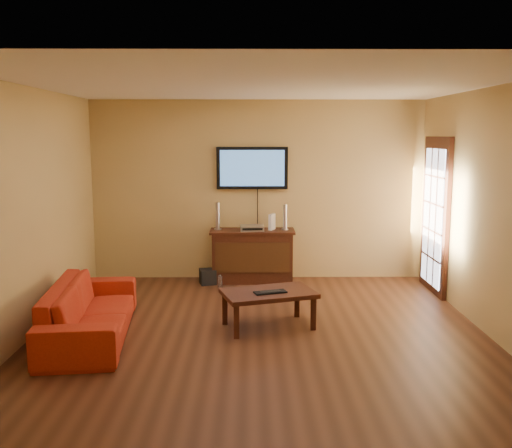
{
  "coord_description": "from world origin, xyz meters",
  "views": [
    {
      "loc": [
        -0.11,
        -6.1,
        2.18
      ],
      "look_at": [
        -0.04,
        0.8,
        1.1
      ],
      "focal_mm": 40.0,
      "sensor_mm": 36.0,
      "label": 1
    }
  ],
  "objects_px": {
    "coffee_table": "(269,296)",
    "speaker_left": "(218,217)",
    "av_receiver": "(252,228)",
    "bottle": "(220,282)",
    "sofa": "(90,301)",
    "speaker_right": "(285,218)",
    "media_console": "(252,255)",
    "television": "(252,168)",
    "subwoofer": "(208,277)",
    "game_console": "(272,222)",
    "keyboard": "(270,292)"
  },
  "relations": [
    {
      "from": "coffee_table",
      "to": "sofa",
      "type": "relative_size",
      "value": 0.57
    },
    {
      "from": "speaker_right",
      "to": "keyboard",
      "type": "height_order",
      "value": "speaker_right"
    },
    {
      "from": "media_console",
      "to": "speaker_right",
      "type": "height_order",
      "value": "speaker_right"
    },
    {
      "from": "television",
      "to": "keyboard",
      "type": "xyz_separation_m",
      "value": [
        0.19,
        -2.34,
        -1.26
      ]
    },
    {
      "from": "sofa",
      "to": "speaker_right",
      "type": "relative_size",
      "value": 5.36
    },
    {
      "from": "game_console",
      "to": "av_receiver",
      "type": "bearing_deg",
      "value": -142.08
    },
    {
      "from": "television",
      "to": "bottle",
      "type": "relative_size",
      "value": 5.43
    },
    {
      "from": "media_console",
      "to": "av_receiver",
      "type": "xyz_separation_m",
      "value": [
        -0.0,
        -0.05,
        0.43
      ]
    },
    {
      "from": "subwoofer",
      "to": "game_console",
      "type": "bearing_deg",
      "value": -4.34
    },
    {
      "from": "media_console",
      "to": "speaker_right",
      "type": "bearing_deg",
      "value": 1.16
    },
    {
      "from": "media_console",
      "to": "coffee_table",
      "type": "relative_size",
      "value": 1.08
    },
    {
      "from": "av_receiver",
      "to": "keyboard",
      "type": "height_order",
      "value": "av_receiver"
    },
    {
      "from": "media_console",
      "to": "coffee_table",
      "type": "bearing_deg",
      "value": -85.11
    },
    {
      "from": "bottle",
      "to": "speaker_left",
      "type": "bearing_deg",
      "value": 96.81
    },
    {
      "from": "speaker_right",
      "to": "keyboard",
      "type": "relative_size",
      "value": 0.98
    },
    {
      "from": "coffee_table",
      "to": "bottle",
      "type": "bearing_deg",
      "value": 110.75
    },
    {
      "from": "av_receiver",
      "to": "game_console",
      "type": "xyz_separation_m",
      "value": [
        0.3,
        0.08,
        0.08
      ]
    },
    {
      "from": "speaker_left",
      "to": "bottle",
      "type": "height_order",
      "value": "speaker_left"
    },
    {
      "from": "television",
      "to": "speaker_right",
      "type": "bearing_deg",
      "value": -21.22
    },
    {
      "from": "media_console",
      "to": "bottle",
      "type": "relative_size",
      "value": 6.38
    },
    {
      "from": "television",
      "to": "sofa",
      "type": "height_order",
      "value": "television"
    },
    {
      "from": "av_receiver",
      "to": "television",
      "type": "bearing_deg",
      "value": 86.3
    },
    {
      "from": "sofa",
      "to": "keyboard",
      "type": "height_order",
      "value": "sofa"
    },
    {
      "from": "sofa",
      "to": "game_console",
      "type": "distance_m",
      "value": 3.2
    },
    {
      "from": "media_console",
      "to": "bottle",
      "type": "distance_m",
      "value": 0.67
    },
    {
      "from": "bottle",
      "to": "av_receiver",
      "type": "bearing_deg",
      "value": 35.06
    },
    {
      "from": "coffee_table",
      "to": "subwoofer",
      "type": "xyz_separation_m",
      "value": [
        -0.84,
        1.91,
        -0.26
      ]
    },
    {
      "from": "speaker_right",
      "to": "coffee_table",
      "type": "bearing_deg",
      "value": -98.48
    },
    {
      "from": "bottle",
      "to": "television",
      "type": "bearing_deg",
      "value": 50.88
    },
    {
      "from": "sofa",
      "to": "game_console",
      "type": "bearing_deg",
      "value": -46.71
    },
    {
      "from": "game_console",
      "to": "sofa",
      "type": "bearing_deg",
      "value": -106.99
    },
    {
      "from": "sofa",
      "to": "subwoofer",
      "type": "xyz_separation_m",
      "value": [
        1.11,
        2.22,
        -0.29
      ]
    },
    {
      "from": "coffee_table",
      "to": "speaker_left",
      "type": "bearing_deg",
      "value": 108.19
    },
    {
      "from": "media_console",
      "to": "av_receiver",
      "type": "bearing_deg",
      "value": -94.74
    },
    {
      "from": "speaker_left",
      "to": "game_console",
      "type": "xyz_separation_m",
      "value": [
        0.81,
        -0.01,
        -0.07
      ]
    },
    {
      "from": "coffee_table",
      "to": "speaker_right",
      "type": "xyz_separation_m",
      "value": [
        0.31,
        2.08,
        0.59
      ]
    },
    {
      "from": "speaker_left",
      "to": "sofa",
      "type": "bearing_deg",
      "value": -117.53
    },
    {
      "from": "sofa",
      "to": "keyboard",
      "type": "xyz_separation_m",
      "value": [
        1.96,
        0.23,
        0.03
      ]
    },
    {
      "from": "av_receiver",
      "to": "sofa",
      "type": "bearing_deg",
      "value": -129.97
    },
    {
      "from": "subwoofer",
      "to": "media_console",
      "type": "bearing_deg",
      "value": -1.78
    },
    {
      "from": "av_receiver",
      "to": "subwoofer",
      "type": "height_order",
      "value": "av_receiver"
    },
    {
      "from": "media_console",
      "to": "keyboard",
      "type": "height_order",
      "value": "media_console"
    },
    {
      "from": "av_receiver",
      "to": "game_console",
      "type": "distance_m",
      "value": 0.32
    },
    {
      "from": "speaker_left",
      "to": "speaker_right",
      "type": "distance_m",
      "value": 1.0
    },
    {
      "from": "speaker_left",
      "to": "av_receiver",
      "type": "distance_m",
      "value": 0.54
    },
    {
      "from": "coffee_table",
      "to": "keyboard",
      "type": "xyz_separation_m",
      "value": [
        0.02,
        -0.07,
        0.07
      ]
    },
    {
      "from": "speaker_left",
      "to": "keyboard",
      "type": "xyz_separation_m",
      "value": [
        0.71,
        -2.17,
        -0.54
      ]
    },
    {
      "from": "media_console",
      "to": "speaker_left",
      "type": "height_order",
      "value": "speaker_left"
    },
    {
      "from": "television",
      "to": "coffee_table",
      "type": "xyz_separation_m",
      "value": [
        0.18,
        -2.27,
        -1.32
      ]
    },
    {
      "from": "television",
      "to": "av_receiver",
      "type": "distance_m",
      "value": 0.9
    }
  ]
}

